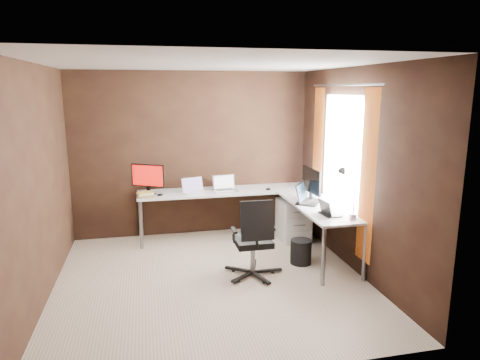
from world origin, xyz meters
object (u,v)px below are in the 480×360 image
Objects in this scene: laptop_silver at (225,187)px; book_stack at (145,195)px; laptop_white at (194,190)px; laptop_black_small at (328,212)px; monitor_left at (148,178)px; office_chair at (253,254)px; monitor_right at (311,182)px; desk_lamp at (347,186)px; laptop_black_big at (306,198)px; drawer_pedestal at (293,220)px; wastebasket at (301,252)px.

laptop_silver reaches higher than book_stack.
laptop_black_small is (1.46, -1.49, -0.01)m from laptop_white.
monitor_left reaches higher than office_chair.
monitor_right is 1.45× the size of laptop_white.
desk_lamp is 0.62× the size of office_chair.
monitor_right reaches higher than monitor_left.
book_stack is (-0.05, -0.16, -0.21)m from monitor_left.
laptop_silver is 1.27× the size of laptop_black_small.
laptop_silver is (-1.05, 0.82, -0.20)m from monitor_right.
drawer_pedestal is at bearing 31.91° from laptop_black_big.
laptop_white is at bearing 8.16° from book_stack.
laptop_black_small is (-0.06, -0.71, -0.21)m from monitor_right.
drawer_pedestal is 2.24m from monitor_left.
laptop_black_big is 0.72m from wastebasket.
drawer_pedestal is at bearing 19.52° from monitor_left.
book_stack is at bearing 105.87° from laptop_black_big.
monitor_left is 0.75× the size of desk_lamp.
laptop_black_small is at bearing -53.98° from wastebasket.
desk_lamp is (0.15, -0.15, 0.34)m from laptop_black_small.
laptop_silver reaches higher than drawer_pedestal.
monitor_right is 0.90× the size of desk_lamp.
book_stack is at bearing -77.67° from monitor_left.
laptop_silver is (0.47, 0.04, 0.00)m from laptop_white.
laptop_white is 1.32× the size of laptop_black_small.
laptop_white is at bearing 179.72° from laptop_silver.
monitor_left reaches higher than laptop_black_small.
laptop_white is at bearing 94.25° from laptop_black_big.
wastebasket is at bearing -29.06° from book_stack.
drawer_pedestal is 0.61× the size of office_chair.
drawer_pedestal is 1.14m from laptop_silver.
laptop_black_big reaches higher than wastebasket.
monitor_left is 2.84m from desk_lamp.
drawer_pedestal reaches higher than wastebasket.
laptop_silver is 1.14× the size of wastebasket.
office_chair is at bearing -22.49° from monitor_left.
office_chair is (-0.91, -1.15, -0.01)m from drawer_pedestal.
book_stack is (-2.16, 0.18, 0.46)m from drawer_pedestal.
monitor_right is 1.50× the size of laptop_silver.
laptop_white is at bearing 23.33° from monitor_left.
monitor_right is 0.74m from laptop_black_small.
laptop_black_big is 0.79× the size of desk_lamp.
laptop_black_small is 0.72m from wastebasket.
drawer_pedestal is 1.25× the size of laptop_black_big.
desk_lamp reaches higher than office_chair.
laptop_black_small is 1.04m from office_chair.
drawer_pedestal is 1.59m from desk_lamp.
monitor_right is 1.91× the size of laptop_black_small.
book_stack is (-2.17, 1.38, -0.01)m from laptop_black_small.
office_chair reaches higher than drawer_pedestal.
monitor_left is 0.69m from laptop_white.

